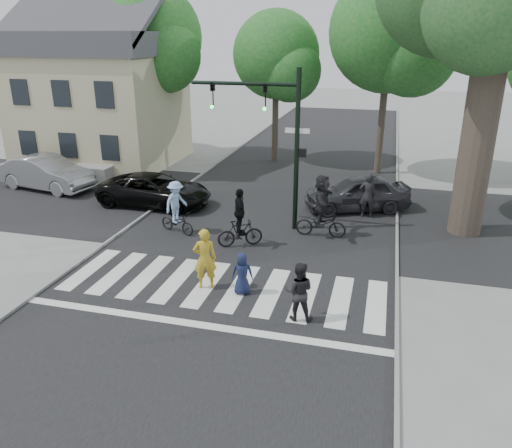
{
  "coord_description": "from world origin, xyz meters",
  "views": [
    {
      "loc": [
        4.37,
        -11.61,
        7.08
      ],
      "look_at": [
        0.5,
        3.0,
        1.3
      ],
      "focal_mm": 35.0,
      "sensor_mm": 36.0,
      "label": 1
    }
  ],
  "objects_px": {
    "cyclist_right": "(321,210)",
    "car_suv": "(155,190)",
    "pedestrian_adult": "(299,291)",
    "cyclist_mid": "(240,223)",
    "pedestrian_child": "(242,274)",
    "cyclist_left": "(177,211)",
    "car_silver": "(46,173)",
    "traffic_signal": "(275,127)",
    "pedestrian_woman": "(205,259)",
    "car_grey": "(357,193)"
  },
  "relations": [
    {
      "from": "cyclist_right",
      "to": "car_suv",
      "type": "relative_size",
      "value": 0.48
    },
    {
      "from": "pedestrian_adult",
      "to": "cyclist_mid",
      "type": "distance_m",
      "value": 5.15
    },
    {
      "from": "pedestrian_child",
      "to": "cyclist_left",
      "type": "xyz_separation_m",
      "value": [
        -3.71,
        3.94,
        0.24
      ]
    },
    {
      "from": "pedestrian_child",
      "to": "car_silver",
      "type": "height_order",
      "value": "car_silver"
    },
    {
      "from": "cyclist_left",
      "to": "cyclist_right",
      "type": "height_order",
      "value": "cyclist_right"
    },
    {
      "from": "car_silver",
      "to": "pedestrian_child",
      "type": "bearing_deg",
      "value": -112.12
    },
    {
      "from": "traffic_signal",
      "to": "cyclist_right",
      "type": "distance_m",
      "value": 3.48
    },
    {
      "from": "cyclist_right",
      "to": "car_silver",
      "type": "distance_m",
      "value": 13.91
    },
    {
      "from": "pedestrian_adult",
      "to": "cyclist_left",
      "type": "distance_m",
      "value": 7.38
    },
    {
      "from": "pedestrian_child",
      "to": "cyclist_mid",
      "type": "xyz_separation_m",
      "value": [
        -1.05,
        3.32,
        0.23
      ]
    },
    {
      "from": "pedestrian_woman",
      "to": "cyclist_mid",
      "type": "xyz_separation_m",
      "value": [
        0.11,
        3.24,
        -0.06
      ]
    },
    {
      "from": "cyclist_left",
      "to": "car_silver",
      "type": "bearing_deg",
      "value": 156.21
    },
    {
      "from": "cyclist_left",
      "to": "cyclist_right",
      "type": "relative_size",
      "value": 0.86
    },
    {
      "from": "pedestrian_child",
      "to": "cyclist_left",
      "type": "height_order",
      "value": "cyclist_left"
    },
    {
      "from": "traffic_signal",
      "to": "cyclist_right",
      "type": "relative_size",
      "value": 2.54
    },
    {
      "from": "pedestrian_woman",
      "to": "cyclist_left",
      "type": "distance_m",
      "value": 4.62
    },
    {
      "from": "car_silver",
      "to": "traffic_signal",
      "type": "bearing_deg",
      "value": -90.18
    },
    {
      "from": "pedestrian_child",
      "to": "car_grey",
      "type": "height_order",
      "value": "car_grey"
    },
    {
      "from": "pedestrian_woman",
      "to": "pedestrian_adult",
      "type": "xyz_separation_m",
      "value": [
        2.98,
        -1.04,
        -0.12
      ]
    },
    {
      "from": "pedestrian_adult",
      "to": "cyclist_right",
      "type": "height_order",
      "value": "cyclist_right"
    },
    {
      "from": "pedestrian_woman",
      "to": "cyclist_mid",
      "type": "relative_size",
      "value": 0.88
    },
    {
      "from": "cyclist_mid",
      "to": "car_suv",
      "type": "distance_m",
      "value": 5.97
    },
    {
      "from": "traffic_signal",
      "to": "car_suv",
      "type": "distance_m",
      "value": 6.59
    },
    {
      "from": "traffic_signal",
      "to": "car_silver",
      "type": "distance_m",
      "value": 12.32
    },
    {
      "from": "pedestrian_woman",
      "to": "cyclist_mid",
      "type": "height_order",
      "value": "cyclist_mid"
    },
    {
      "from": "cyclist_right",
      "to": "car_suv",
      "type": "bearing_deg",
      "value": 166.76
    },
    {
      "from": "pedestrian_child",
      "to": "pedestrian_adult",
      "type": "xyz_separation_m",
      "value": [
        1.81,
        -0.95,
        0.18
      ]
    },
    {
      "from": "pedestrian_woman",
      "to": "pedestrian_child",
      "type": "relative_size",
      "value": 1.46
    },
    {
      "from": "pedestrian_child",
      "to": "cyclist_mid",
      "type": "bearing_deg",
      "value": -85.65
    },
    {
      "from": "traffic_signal",
      "to": "cyclist_mid",
      "type": "xyz_separation_m",
      "value": [
        -0.71,
        -2.16,
        -3.03
      ]
    },
    {
      "from": "car_suv",
      "to": "car_silver",
      "type": "relative_size",
      "value": 1.01
    },
    {
      "from": "traffic_signal",
      "to": "car_suv",
      "type": "xyz_separation_m",
      "value": [
        -5.62,
        1.24,
        -3.21
      ]
    },
    {
      "from": "pedestrian_child",
      "to": "car_grey",
      "type": "relative_size",
      "value": 0.29
    },
    {
      "from": "cyclist_right",
      "to": "cyclist_mid",
      "type": "bearing_deg",
      "value": -148.35
    },
    {
      "from": "pedestrian_child",
      "to": "cyclist_right",
      "type": "xyz_separation_m",
      "value": [
        1.58,
        4.95,
        0.42
      ]
    },
    {
      "from": "car_silver",
      "to": "cyclist_mid",
      "type": "bearing_deg",
      "value": -101.17
    },
    {
      "from": "traffic_signal",
      "to": "cyclist_left",
      "type": "relative_size",
      "value": 2.97
    },
    {
      "from": "pedestrian_woman",
      "to": "pedestrian_child",
      "type": "distance_m",
      "value": 1.2
    },
    {
      "from": "car_suv",
      "to": "pedestrian_adult",
      "type": "bearing_deg",
      "value": -132.89
    },
    {
      "from": "pedestrian_woman",
      "to": "car_suv",
      "type": "xyz_separation_m",
      "value": [
        -4.8,
        6.64,
        -0.25
      ]
    },
    {
      "from": "car_suv",
      "to": "car_grey",
      "type": "relative_size",
      "value": 1.12
    },
    {
      "from": "pedestrian_child",
      "to": "car_suv",
      "type": "xyz_separation_m",
      "value": [
        -5.96,
        6.72,
        0.05
      ]
    },
    {
      "from": "traffic_signal",
      "to": "pedestrian_woman",
      "type": "bearing_deg",
      "value": -98.64
    },
    {
      "from": "traffic_signal",
      "to": "cyclist_mid",
      "type": "bearing_deg",
      "value": -108.24
    },
    {
      "from": "pedestrian_woman",
      "to": "cyclist_right",
      "type": "height_order",
      "value": "cyclist_right"
    },
    {
      "from": "traffic_signal",
      "to": "cyclist_left",
      "type": "height_order",
      "value": "traffic_signal"
    },
    {
      "from": "traffic_signal",
      "to": "pedestrian_child",
      "type": "bearing_deg",
      "value": -86.44
    },
    {
      "from": "car_suv",
      "to": "traffic_signal",
      "type": "bearing_deg",
      "value": -100.67
    },
    {
      "from": "cyclist_right",
      "to": "car_silver",
      "type": "relative_size",
      "value": 0.48
    },
    {
      "from": "cyclist_left",
      "to": "cyclist_right",
      "type": "distance_m",
      "value": 5.39
    }
  ]
}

